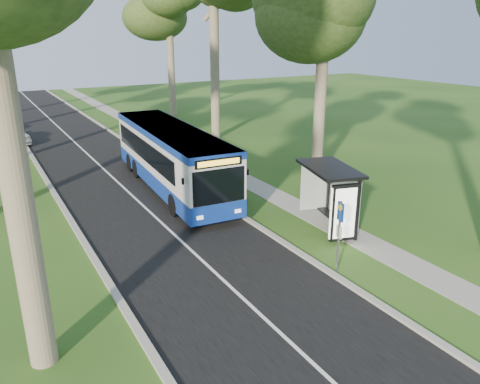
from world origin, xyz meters
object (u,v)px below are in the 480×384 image
object	(u,v)px
bus	(171,158)
litter_bin	(241,192)
bus_stop_sign	(339,229)
car_white	(6,133)
bus_shelter	(339,188)

from	to	relation	value
bus	litter_bin	size ratio (longest dim) A/B	15.01
bus	bus_stop_sign	distance (m)	11.78
bus	litter_bin	distance (m)	4.39
car_white	bus_stop_sign	bearing A→B (deg)	-91.64
bus	car_white	distance (m)	17.77
bus_shelter	car_white	xyz separation A→B (m)	(-10.68, 25.34, -1.15)
bus	car_white	size ratio (longest dim) A/B	2.59
bus_shelter	bus_stop_sign	bearing A→B (deg)	-115.45
bus	bus_shelter	distance (m)	9.76
bus_stop_sign	car_white	size ratio (longest dim) A/B	0.54
bus_shelter	litter_bin	world-z (taller)	bus_shelter
bus_stop_sign	car_white	world-z (taller)	bus_stop_sign
litter_bin	car_white	bearing A→B (deg)	114.85
litter_bin	car_white	world-z (taller)	car_white
bus	bus_shelter	bearing A→B (deg)	-63.42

